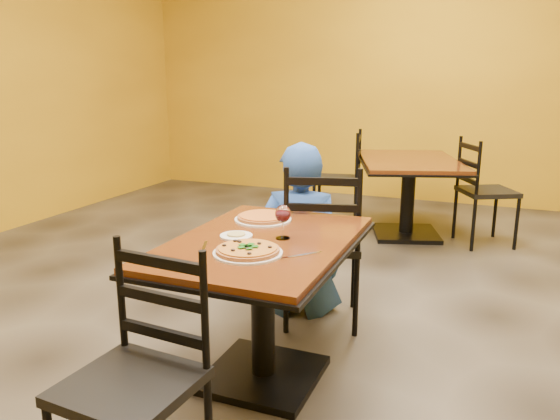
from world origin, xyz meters
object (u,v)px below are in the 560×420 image
at_px(chair_main_far, 322,243).
at_px(pizza_main, 248,249).
at_px(table_second, 409,179).
at_px(chair_main_near, 130,387).
at_px(plate_far, 263,220).
at_px(pizza_far, 263,217).
at_px(plate_main, 248,253).
at_px(diner, 300,228).
at_px(table_main, 263,277).
at_px(chair_second_left, 337,180).
at_px(wine_glass, 283,221).
at_px(chair_second_right, 487,192).
at_px(side_plate, 236,236).

xyz_separation_m(chair_main_far, pizza_main, (-0.03, -1.01, 0.26)).
height_order(table_second, chair_main_near, chair_main_near).
distance_m(plate_far, pizza_far, 0.02).
bearing_deg(plate_main, diner, 98.10).
distance_m(chair_main_near, chair_main_far, 1.72).
relative_size(table_main, pizza_far, 4.39).
distance_m(table_second, chair_second_left, 0.71).
bearing_deg(plate_far, chair_second_left, 97.07).
xyz_separation_m(plate_main, wine_glass, (0.06, 0.28, 0.08)).
distance_m(table_second, diner, 2.01).
bearing_deg(plate_main, chair_main_near, -100.00).
xyz_separation_m(table_second, chair_second_left, (-0.71, 0.00, -0.06)).
bearing_deg(diner, plate_far, 78.01).
bearing_deg(pizza_far, table_main, -66.71).
distance_m(diner, pizza_far, 0.61).
height_order(chair_main_far, plate_far, chair_main_far).
distance_m(table_main, chair_second_right, 3.03).
xyz_separation_m(table_second, chair_main_far, (-0.19, -2.09, -0.05)).
distance_m(table_main, side_plate, 0.24).
bearing_deg(table_second, pizza_far, -98.71).
xyz_separation_m(chair_main_near, pizza_far, (-0.04, 1.25, 0.30)).
height_order(chair_main_far, chair_second_left, chair_main_far).
xyz_separation_m(chair_main_far, side_plate, (-0.19, -0.79, 0.25)).
bearing_deg(diner, plate_main, 86.95).
height_order(table_second, chair_main_far, chair_main_far).
height_order(chair_second_right, side_plate, chair_second_right).
relative_size(diner, plate_main, 3.60).
distance_m(chair_second_left, plate_main, 3.14).
xyz_separation_m(table_main, pizza_main, (0.03, -0.23, 0.21)).
xyz_separation_m(chair_second_right, plate_far, (-1.10, -2.55, 0.27)).
distance_m(chair_main_far, chair_second_right, 2.27).
bearing_deg(chair_main_far, chair_main_near, 68.71).
distance_m(side_plate, wine_glass, 0.25).
relative_size(chair_second_right, wine_glass, 5.43).
height_order(table_second, pizza_far, pizza_far).
bearing_deg(table_main, chair_second_right, 71.49).
bearing_deg(diner, pizza_far, 78.01).
bearing_deg(chair_second_right, chair_main_near, 136.81).
bearing_deg(wine_glass, plate_main, -101.56).
bearing_deg(plate_far, table_second, 81.29).
distance_m(plate_main, wine_glass, 0.30).
bearing_deg(pizza_far, side_plate, -89.44).
relative_size(pizza_main, side_plate, 1.77).
xyz_separation_m(chair_main_near, chair_second_right, (1.05, 3.80, 0.02)).
bearing_deg(pizza_far, wine_glass, -50.25).
relative_size(plate_far, wine_glass, 1.72).
bearing_deg(plate_main, chair_second_left, 98.88).
distance_m(chair_second_right, pizza_main, 3.24).
xyz_separation_m(plate_main, side_plate, (-0.16, 0.21, 0.00)).
xyz_separation_m(diner, plate_main, (0.16, -1.12, 0.20)).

